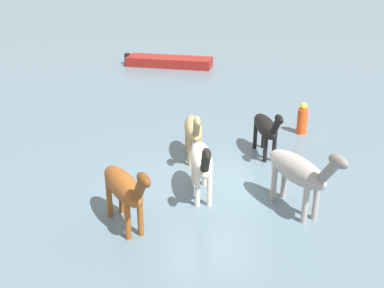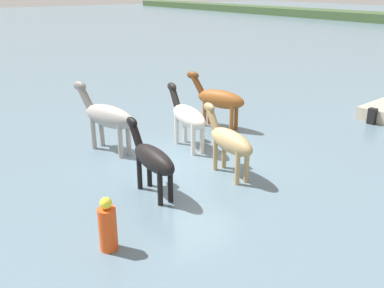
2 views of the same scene
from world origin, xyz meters
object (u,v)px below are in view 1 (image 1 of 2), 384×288
Objects in this scene: horse_dun_straggler at (266,127)px; horse_rear_stallion at (194,130)px; buoy_channel_marker at (302,120)px; horse_pinto_flank at (299,171)px; boat_skiff_near at (169,63)px; horse_chestnut_trailing at (124,188)px; horse_dark_mare at (202,161)px.

horse_rear_stallion is at bearing -93.63° from horse_dun_straggler.
buoy_channel_marker is at bearing 130.24° from horse_dun_straggler.
horse_pinto_flank is 5.45m from buoy_channel_marker.
buoy_channel_marker reaches higher than boat_skiff_near.
horse_dun_straggler is at bearing 106.60° from horse_chestnut_trailing.
horse_dark_mare is 0.52× the size of boat_skiff_near.
horse_pinto_flank is at bearing -4.83° from horse_dun_straggler.
boat_skiff_near is at bearing -178.31° from horse_dark_mare.
horse_pinto_flank reaches higher than horse_dark_mare.
horse_dark_mare reaches higher than boat_skiff_near.
horse_chestnut_trailing reaches higher than horse_dark_mare.
horse_rear_stallion is (3.56, 1.91, -0.15)m from horse_pinto_flank.
horse_dun_straggler reaches higher than boat_skiff_near.
horse_dark_mare is at bearing -0.45° from horse_rear_stallion.
horse_dark_mare is (-2.16, 2.56, 0.09)m from horse_dun_straggler.
horse_rear_stallion is at bearing -179.34° from horse_dark_mare.
horse_chestnut_trailing is 1.07× the size of horse_rear_stallion.
horse_pinto_flank is 0.57× the size of boat_skiff_near.
horse_chestnut_trailing is 1.11× the size of horse_dun_straggler.
buoy_channel_marker is (3.70, -4.48, -0.54)m from horse_dark_mare.
horse_dark_mare is (1.06, -2.09, -0.02)m from horse_chestnut_trailing.
horse_dun_straggler is at bearing 137.55° from horse_dark_mare.
horse_rear_stallion is at bearing -71.90° from boat_skiff_near.
horse_rear_stallion reaches higher than buoy_channel_marker.
horse_chestnut_trailing reaches higher than boat_skiff_near.
horse_chestnut_trailing is 2.34m from horse_dark_mare.
horse_pinto_flank is 1.08× the size of horse_dark_mare.
horse_pinto_flank is 4.04m from horse_rear_stallion.
horse_chestnut_trailing is 0.53× the size of boat_skiff_near.
horse_pinto_flank is 4.28m from horse_chestnut_trailing.
boat_skiff_near is (11.97, 1.16, -0.79)m from horse_dun_straggler.
horse_chestnut_trailing is at bearing -28.44° from horse_rear_stallion.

